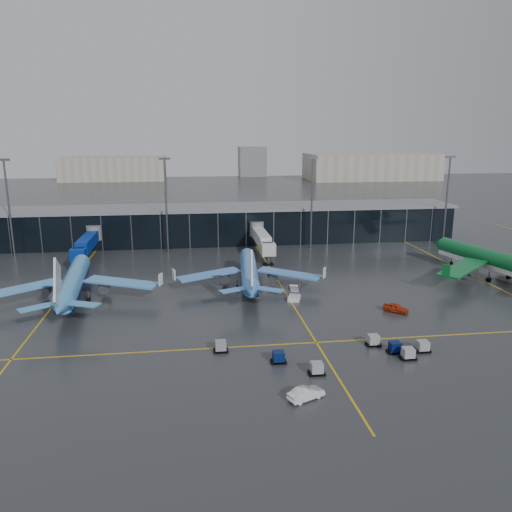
{
  "coord_description": "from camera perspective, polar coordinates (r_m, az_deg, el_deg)",
  "views": [
    {
      "loc": [
        -8.93,
        -85.13,
        31.53
      ],
      "look_at": [
        5.0,
        18.0,
        6.0
      ],
      "focal_mm": 35.0,
      "sensor_mm": 36.0,
      "label": 1
    }
  ],
  "objects": [
    {
      "name": "jet_bridges",
      "position": [
        133.5,
        -18.79,
        1.38
      ],
      "size": [
        94.0,
        27.5,
        7.2
      ],
      "color": "#595B60",
      "rests_on": "ground"
    },
    {
      "name": "mobile_airstair",
      "position": [
        97.81,
        4.4,
        -4.59
      ],
      "size": [
        3.12,
        3.74,
        3.45
      ],
      "rotation": [
        0.0,
        0.0,
        -0.33
      ],
      "color": "white",
      "rests_on": "ground"
    },
    {
      "name": "airliner_aer_lingus",
      "position": [
        122.7,
        25.59,
        0.7
      ],
      "size": [
        46.73,
        50.66,
        13.26
      ],
      "primitive_type": null,
      "rotation": [
        0.0,
        0.0,
        0.23
      ],
      "color": "#0B612A",
      "rests_on": "ground"
    },
    {
      "name": "airliner_arkefly",
      "position": [
        102.45,
        -20.22,
        -1.51
      ],
      "size": [
        37.77,
        42.09,
        12.04
      ],
      "primitive_type": null,
      "rotation": [
        0.0,
        0.0,
        0.09
      ],
      "color": "#4395DC",
      "rests_on": "ground"
    },
    {
      "name": "service_van_red",
      "position": [
        94.53,
        15.69,
        -5.74
      ],
      "size": [
        4.62,
        4.4,
        1.55
      ],
      "primitive_type": "imported",
      "rotation": [
        0.0,
        0.0,
        0.84
      ],
      "color": "#AF2B0D",
      "rests_on": "ground"
    },
    {
      "name": "distant_hangars",
      "position": [
        360.78,
        1.74,
        10.16
      ],
      "size": [
        260.0,
        71.0,
        22.0
      ],
      "color": "#B2AD99",
      "rests_on": "ground"
    },
    {
      "name": "flood_masts",
      "position": [
        137.0,
        -1.8,
        6.35
      ],
      "size": [
        203.0,
        0.5,
        25.5
      ],
      "color": "#595B60",
      "rests_on": "ground"
    },
    {
      "name": "airliner_klm_near",
      "position": [
        104.68,
        -0.82,
        -0.58
      ],
      "size": [
        35.02,
        39.02,
        11.15
      ],
      "primitive_type": null,
      "rotation": [
        0.0,
        0.0,
        -0.09
      ],
      "color": "#4384DC",
      "rests_on": "ground"
    },
    {
      "name": "service_van_white",
      "position": [
        63.3,
        5.74,
        -15.35
      ],
      "size": [
        5.04,
        3.51,
        1.58
      ],
      "primitive_type": "imported",
      "rotation": [
        0.0,
        0.0,
        2.0
      ],
      "color": "silver",
      "rests_on": "ground"
    },
    {
      "name": "taxi_lines",
      "position": [
        102.56,
        3.33,
        -4.14
      ],
      "size": [
        220.0,
        120.0,
        0.02
      ],
      "color": "gold",
      "rests_on": "ground"
    },
    {
      "name": "baggage_carts",
      "position": [
        74.89,
        10.2,
        -10.71
      ],
      "size": [
        31.95,
        10.42,
        1.7
      ],
      "color": "black",
      "rests_on": "ground"
    },
    {
      "name": "ground",
      "position": [
        91.23,
        -1.61,
        -6.44
      ],
      "size": [
        600.0,
        600.0,
        0.0
      ],
      "primitive_type": "plane",
      "color": "#282B2D",
      "rests_on": "ground"
    },
    {
      "name": "terminal_pier",
      "position": [
        149.7,
        -4.16,
        3.7
      ],
      "size": [
        142.0,
        17.0,
        10.7
      ],
      "color": "black",
      "rests_on": "ground"
    }
  ]
}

